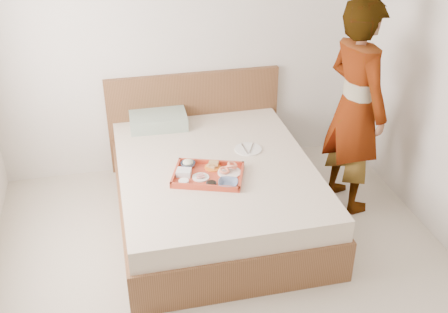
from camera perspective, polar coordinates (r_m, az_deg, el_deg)
ground at (r=3.91m, az=1.46°, el=-14.99°), size 3.50×4.00×0.01m
wall_back at (r=4.96m, az=-4.17°, el=12.64°), size 3.50×0.01×2.60m
bed at (r=4.51m, az=-0.90°, el=-3.70°), size 1.65×2.00×0.53m
headboard at (r=5.24m, az=-3.16°, el=3.94°), size 1.65×0.06×0.95m
pillow at (r=4.99m, az=-6.99°, el=3.87°), size 0.53×0.37×0.12m
tray at (r=4.19m, az=-1.69°, el=-1.93°), size 0.63×0.54×0.05m
prawn_plate at (r=4.22m, az=0.57°, el=-1.69°), size 0.23×0.23×0.01m
navy_bowl_big at (r=4.06m, az=0.44°, el=-2.86°), size 0.19×0.19×0.04m
sauce_dish at (r=4.06m, az=-1.36°, el=-2.94°), size 0.10×0.10×0.03m
meat_plate at (r=4.16m, az=-2.49°, el=-2.22°), size 0.17×0.17×0.01m
bread_plate at (r=4.29m, az=-1.20°, el=-1.16°), size 0.17×0.17×0.01m
salad_bowl at (r=4.31m, az=-3.82°, el=-0.85°), size 0.15×0.15×0.04m
plastic_tub at (r=4.19m, az=-4.27°, el=-1.71°), size 0.14×0.12×0.05m
cheese_round at (r=4.10m, az=-4.29°, el=-2.69°), size 0.10×0.10×0.03m
dinner_plate at (r=4.58m, az=2.57°, el=0.78°), size 0.29×0.29×0.01m
person at (r=4.56m, az=13.74°, el=5.05°), size 0.57×0.74×1.82m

